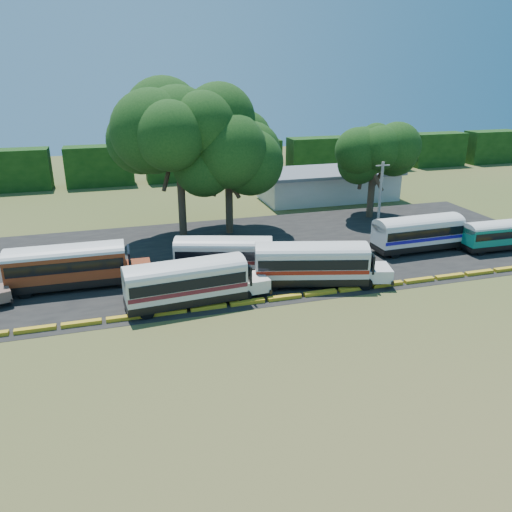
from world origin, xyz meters
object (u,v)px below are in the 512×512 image
object	(u,v)px
bus_teal	(501,233)
tree_west	(178,128)
bus_white_red	(314,261)
bus_red	(70,264)
bus_cream_west	(189,280)

from	to	relation	value
bus_teal	tree_west	world-z (taller)	tree_west
bus_white_red	bus_teal	size ratio (longest dim) A/B	1.26
bus_red	tree_west	xyz separation A→B (m)	(10.66, 10.57, 9.29)
bus_white_red	bus_teal	distance (m)	21.21
bus_red	bus_cream_west	xyz separation A→B (m)	(8.62, -5.88, -0.07)
bus_white_red	bus_red	bearing A→B (deg)	-179.95
bus_cream_west	bus_teal	size ratio (longest dim) A/B	1.22
bus_white_red	bus_teal	xyz separation A→B (m)	(21.01, 2.88, -0.37)
bus_cream_west	bus_teal	world-z (taller)	bus_cream_west
bus_red	bus_teal	world-z (taller)	bus_red
bus_red	bus_teal	size ratio (longest dim) A/B	1.23
bus_cream_west	bus_white_red	bearing A→B (deg)	0.06
bus_cream_west	tree_west	xyz separation A→B (m)	(2.04, 16.45, 9.36)
bus_cream_west	bus_white_red	distance (m)	10.46
bus_cream_west	bus_white_red	world-z (taller)	bus_white_red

